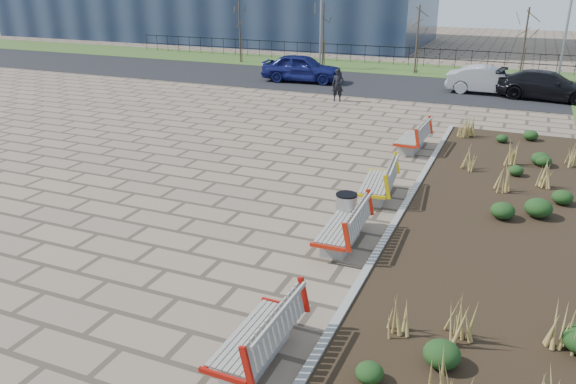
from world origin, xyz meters
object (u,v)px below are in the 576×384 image
at_px(bench_c, 377,180).
at_px(car_silver, 488,80).
at_px(bench_a, 255,333).
at_px(pedestrian, 338,85).
at_px(bench_b, 341,225).
at_px(bench_d, 412,136).
at_px(litter_bin, 346,210).
at_px(car_blue, 302,68).
at_px(lamp_east, 567,28).
at_px(lamp_west, 321,20).
at_px(car_black, 547,85).

height_order(bench_c, car_silver, car_silver).
relative_size(bench_a, bench_c, 1.00).
height_order(bench_a, pedestrian, pedestrian).
distance_m(bench_a, bench_b, 4.42).
relative_size(bench_c, car_silver, 0.51).
relative_size(bench_d, litter_bin, 2.55).
relative_size(bench_a, car_silver, 0.51).
distance_m(bench_b, car_silver, 19.36).
xyz_separation_m(bench_d, car_blue, (-8.37, 10.75, 0.29)).
xyz_separation_m(bench_c, car_silver, (1.62, 16.14, 0.20)).
relative_size(car_silver, lamp_east, 0.69).
distance_m(bench_d, lamp_east, 16.46).
height_order(pedestrian, lamp_east, lamp_east).
bearing_deg(lamp_west, pedestrian, -65.09).
relative_size(pedestrian, car_black, 0.33).
bearing_deg(bench_b, pedestrian, 106.75).
relative_size(bench_b, pedestrian, 1.36).
relative_size(bench_b, litter_bin, 2.55).
bearing_deg(bench_c, lamp_west, 108.06).
distance_m(bench_b, pedestrian, 15.45).
relative_size(bench_d, car_black, 0.45).
xyz_separation_m(bench_a, pedestrian, (-4.91, 19.07, 0.27)).
relative_size(bench_b, car_silver, 0.51).
xyz_separation_m(bench_c, car_black, (4.37, 15.73, 0.20)).
xyz_separation_m(bench_d, car_black, (4.37, 10.90, 0.20)).
relative_size(car_black, lamp_west, 0.78).
relative_size(bench_b, car_blue, 0.47).
bearing_deg(car_silver, pedestrian, 125.09).
distance_m(pedestrian, lamp_east, 13.45).
bearing_deg(bench_d, lamp_east, 74.47).
bearing_deg(car_blue, lamp_east, -75.40).
distance_m(car_silver, lamp_east, 5.85).
bearing_deg(litter_bin, bench_b, -78.76).
relative_size(bench_a, pedestrian, 1.36).
relative_size(car_blue, car_black, 0.96).
distance_m(bench_c, bench_d, 4.83).
bearing_deg(car_black, pedestrian, 121.86).
height_order(bench_a, lamp_west, lamp_west).
distance_m(car_blue, car_silver, 10.01).
bearing_deg(car_blue, car_silver, -91.67).
bearing_deg(car_blue, bench_a, -164.97).
bearing_deg(bench_b, lamp_west, 109.22).
bearing_deg(bench_c, bench_a, -95.84).
xyz_separation_m(litter_bin, lamp_east, (5.20, 22.44, 2.63)).
bearing_deg(bench_d, bench_c, -87.62).
bearing_deg(bench_c, lamp_east, 70.32).
height_order(bench_d, car_blue, car_blue).
xyz_separation_m(lamp_west, lamp_east, (14.00, 0.00, 0.00)).
bearing_deg(car_black, bench_d, 165.43).
height_order(bench_a, lamp_east, lamp_east).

